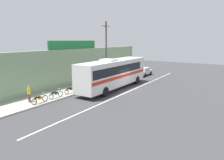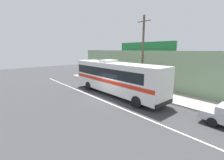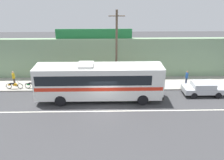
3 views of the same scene
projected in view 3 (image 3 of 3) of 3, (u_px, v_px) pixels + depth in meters
The scene contains 13 objects.
ground_plane at pixel (104, 107), 21.72m from camera, with size 70.00×70.00×0.00m, color #3A3A3D.
sidewalk_slab at pixel (104, 84), 26.47m from camera, with size 30.00×3.60×0.14m, color #A8A399.
storefront_facade at pixel (104, 58), 27.53m from camera, with size 30.00×0.70×4.80m, color gray.
storefront_billboard at pixel (94, 34), 26.34m from camera, with size 8.74×0.12×1.10m, color #1E7538.
road_center_stripe at pixel (104, 111), 20.99m from camera, with size 30.00×0.14×0.01m, color silver.
intercity_bus at pixel (98, 80), 22.27m from camera, with size 12.16×2.63×3.78m.
parked_car at pixel (203, 88), 23.79m from camera, with size 4.22×1.87×1.37m.
utility_pole at pixel (116, 50), 23.56m from camera, with size 1.60×0.22×8.25m.
motorcycle_purple at pixel (33, 85), 24.97m from camera, with size 1.85×0.56×0.94m.
motorcycle_black at pixel (14, 85), 24.88m from camera, with size 1.84×0.56×0.94m.
motorcycle_red at pixel (54, 84), 25.07m from camera, with size 1.89×0.56×0.94m.
pedestrian_far_left at pixel (187, 77), 25.72m from camera, with size 0.30×0.48×1.63m.
pedestrian_far_right at pixel (14, 77), 25.63m from camera, with size 0.30×0.48×1.61m.
Camera 3 is at (0.34, -18.98, 10.89)m, focal length 37.06 mm.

